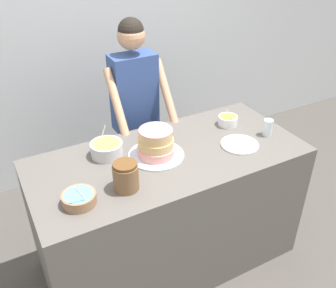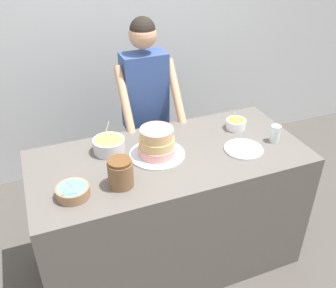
{
  "view_description": "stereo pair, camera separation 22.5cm",
  "coord_description": "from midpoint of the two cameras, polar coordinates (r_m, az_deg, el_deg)",
  "views": [
    {
      "loc": [
        -0.94,
        -1.32,
        2.22
      ],
      "look_at": [
        -0.03,
        0.36,
        1.03
      ],
      "focal_mm": 40.0,
      "sensor_mm": 36.0,
      "label": 1
    },
    {
      "loc": [
        -0.74,
        -1.42,
        2.22
      ],
      "look_at": [
        -0.03,
        0.36,
        1.03
      ],
      "focal_mm": 40.0,
      "sensor_mm": 36.0,
      "label": 2
    }
  ],
  "objects": [
    {
      "name": "frosting_bowl_blue",
      "position": [
        2.05,
        -11.26,
        -7.18
      ],
      "size": [
        0.18,
        0.18,
        0.17
      ],
      "color": "#936B4C",
      "rests_on": "counter"
    },
    {
      "name": "cake",
      "position": [
        2.31,
        1.08,
        -0.04
      ],
      "size": [
        0.35,
        0.35,
        0.19
      ],
      "color": "silver",
      "rests_on": "counter"
    },
    {
      "name": "frosting_bowl_orange",
      "position": [
        2.69,
        12.69,
        2.97
      ],
      "size": [
        0.14,
        0.14,
        0.15
      ],
      "color": "white",
      "rests_on": "counter"
    },
    {
      "name": "drinking_glass",
      "position": [
        2.6,
        18.44,
        1.45
      ],
      "size": [
        0.06,
        0.06,
        0.12
      ],
      "color": "silver",
      "rests_on": "counter"
    },
    {
      "name": "ceramic_plate",
      "position": [
        2.47,
        14.02,
        -0.84
      ],
      "size": [
        0.25,
        0.25,
        0.01
      ],
      "color": "silver",
      "rests_on": "counter"
    },
    {
      "name": "person_baker",
      "position": [
        2.85,
        -1.2,
        6.61
      ],
      "size": [
        0.45,
        0.44,
        1.63
      ],
      "color": "#2D2D38",
      "rests_on": "ground_plane"
    },
    {
      "name": "counter",
      "position": [
        2.64,
        2.77,
        -10.17
      ],
      "size": [
        1.75,
        0.8,
        0.92
      ],
      "color": "#5B5651",
      "rests_on": "ground_plane"
    },
    {
      "name": "stoneware_jar",
      "position": [
        2.06,
        -4.15,
        -4.55
      ],
      "size": [
        0.14,
        0.14,
        0.17
      ],
      "color": "brown",
      "rests_on": "counter"
    },
    {
      "name": "frosting_bowl_yellow",
      "position": [
        2.38,
        -6.33,
        -0.21
      ],
      "size": [
        0.2,
        0.2,
        0.17
      ],
      "color": "silver",
      "rests_on": "counter"
    },
    {
      "name": "wall_back",
      "position": [
        3.45,
        -7.08,
        16.08
      ],
      "size": [
        10.0,
        0.05,
        2.6
      ],
      "color": "silver",
      "rests_on": "ground_plane"
    }
  ]
}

